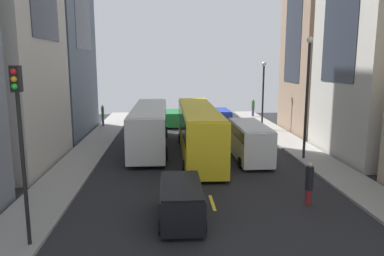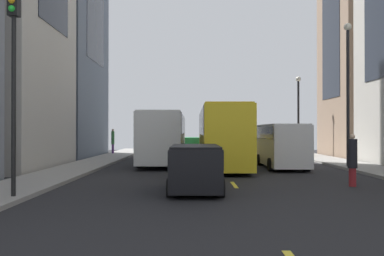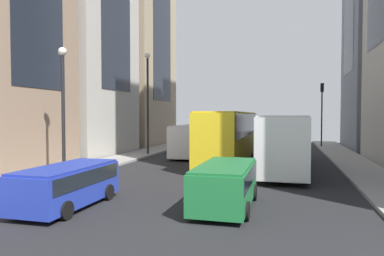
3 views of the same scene
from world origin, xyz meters
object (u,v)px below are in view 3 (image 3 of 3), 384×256
(car_blue_2, at_px, (68,183))
(traffic_light_near_corner, at_px, (322,103))
(delivery_van_white, at_px, (191,138))
(streetcar_yellow, at_px, (231,132))
(car_black_1, at_px, (264,138))
(car_green_0, at_px, (226,182))
(pedestrian_crossing_mid, at_px, (202,137))
(city_bus_white, at_px, (283,137))

(car_blue_2, distance_m, traffic_light_near_corner, 30.27)
(car_blue_2, bearing_deg, delivery_van_white, -91.27)
(streetcar_yellow, relative_size, car_black_1, 3.46)
(delivery_van_white, relative_size, car_green_0, 1.34)
(car_green_0, xyz_separation_m, pedestrian_crossing_mid, (6.29, -22.90, 0.15))
(city_bus_white, height_order, traffic_light_near_corner, traffic_light_near_corner)
(delivery_van_white, bearing_deg, car_blue_2, 88.73)
(streetcar_yellow, relative_size, delivery_van_white, 2.26)
(city_bus_white, relative_size, streetcar_yellow, 0.91)
(city_bus_white, bearing_deg, streetcar_yellow, -33.74)
(delivery_van_white, xyz_separation_m, pedestrian_crossing_mid, (1.06, -8.26, -0.43))
(city_bus_white, bearing_deg, car_green_0, 79.51)
(car_black_1, bearing_deg, city_bus_white, 98.12)
(car_blue_2, bearing_deg, city_bus_white, -122.36)
(car_green_0, height_order, pedestrian_crossing_mid, pedestrian_crossing_mid)
(car_black_1, height_order, traffic_light_near_corner, traffic_light_near_corner)
(city_bus_white, relative_size, car_blue_2, 2.81)
(car_blue_2, bearing_deg, car_black_1, -102.04)
(city_bus_white, distance_m, traffic_light_near_corner, 16.64)
(delivery_van_white, xyz_separation_m, car_black_1, (-5.16, -9.76, -0.53))
(city_bus_white, bearing_deg, delivery_van_white, -30.65)
(car_green_0, height_order, car_blue_2, car_green_0)
(streetcar_yellow, relative_size, car_blue_2, 3.08)
(traffic_light_near_corner, bearing_deg, delivery_van_white, 47.29)
(streetcar_yellow, xyz_separation_m, pedestrian_crossing_mid, (4.53, -10.04, -1.04))
(city_bus_white, distance_m, delivery_van_white, 8.33)
(streetcar_yellow, height_order, car_black_1, streetcar_yellow)
(city_bus_white, height_order, car_black_1, city_bus_white)
(delivery_van_white, distance_m, car_blue_2, 16.11)
(car_green_0, height_order, traffic_light_near_corner, traffic_light_near_corner)
(streetcar_yellow, height_order, delivery_van_white, streetcar_yellow)
(delivery_van_white, height_order, traffic_light_near_corner, traffic_light_near_corner)
(traffic_light_near_corner, bearing_deg, car_blue_2, 68.07)
(delivery_van_white, bearing_deg, car_green_0, 109.65)
(car_blue_2, bearing_deg, streetcar_yellow, -104.98)
(traffic_light_near_corner, bearing_deg, streetcar_yellow, 61.39)
(city_bus_white, xyz_separation_m, delivery_van_white, (7.15, -4.24, -0.49))
(car_green_0, xyz_separation_m, car_black_1, (0.07, -24.40, 0.04))
(delivery_van_white, height_order, car_blue_2, delivery_van_white)
(streetcar_yellow, bearing_deg, car_blue_2, 75.02)
(city_bus_white, height_order, car_green_0, city_bus_white)
(streetcar_yellow, xyz_separation_m, car_black_1, (-1.68, -11.54, -1.14))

